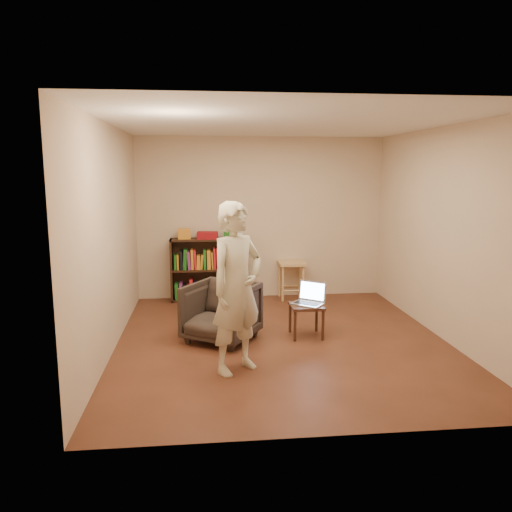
{
  "coord_description": "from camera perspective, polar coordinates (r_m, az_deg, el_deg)",
  "views": [
    {
      "loc": [
        -0.94,
        -5.8,
        2.07
      ],
      "look_at": [
        -0.28,
        0.35,
        1.0
      ],
      "focal_mm": 35.0,
      "sensor_mm": 36.0,
      "label": 1
    }
  ],
  "objects": [
    {
      "name": "wall_right",
      "position": [
        6.55,
        20.65,
        2.4
      ],
      "size": [
        0.0,
        4.5,
        4.5
      ],
      "primitive_type": "plane",
      "rotation": [
        1.57,
        0.0,
        -1.57
      ],
      "color": "#BEAB90",
      "rests_on": "floor"
    },
    {
      "name": "stool",
      "position": [
        8.11,
        4.07,
        -1.48
      ],
      "size": [
        0.42,
        0.42,
        0.61
      ],
      "color": "tan",
      "rests_on": "floor"
    },
    {
      "name": "armchair",
      "position": [
        6.15,
        -4.0,
        -6.4
      ],
      "size": [
        1.07,
        1.08,
        0.72
      ],
      "primitive_type": "imported",
      "rotation": [
        0.0,
        0.0,
        -0.56
      ],
      "color": "#2E241F",
      "rests_on": "floor"
    },
    {
      "name": "box_yellow",
      "position": [
        7.94,
        -8.21,
        2.52
      ],
      "size": [
        0.2,
        0.15,
        0.16
      ],
      "primitive_type": "cube",
      "rotation": [
        0.0,
        0.0,
        0.06
      ],
      "color": "orange",
      "rests_on": "bookshelf"
    },
    {
      "name": "wall_left",
      "position": [
        5.95,
        -16.33,
        1.95
      ],
      "size": [
        0.0,
        4.5,
        4.5
      ],
      "primitive_type": "plane",
      "rotation": [
        1.57,
        0.0,
        1.57
      ],
      "color": "#BEAB90",
      "rests_on": "floor"
    },
    {
      "name": "bookshelf",
      "position": [
        8.06,
        -5.43,
        -1.94
      ],
      "size": [
        1.2,
        0.3,
        1.0
      ],
      "color": "black",
      "rests_on": "floor"
    },
    {
      "name": "red_cloth",
      "position": [
        7.93,
        -5.58,
        2.37
      ],
      "size": [
        0.34,
        0.26,
        0.11
      ],
      "primitive_type": "cube",
      "rotation": [
        0.0,
        0.0,
        -0.08
      ],
      "color": "maroon",
      "rests_on": "bookshelf"
    },
    {
      "name": "box_green",
      "position": [
        7.97,
        -3.14,
        2.51
      ],
      "size": [
        0.16,
        0.16,
        0.13
      ],
      "primitive_type": "cube",
      "rotation": [
        0.0,
        0.0,
        -0.26
      ],
      "color": "#1B661C",
      "rests_on": "bookshelf"
    },
    {
      "name": "side_table",
      "position": [
        6.32,
        5.77,
        -6.15
      ],
      "size": [
        0.4,
        0.4,
        0.41
      ],
      "color": "#331811",
      "rests_on": "floor"
    },
    {
      "name": "box_white",
      "position": [
        7.95,
        -1.92,
        2.33
      ],
      "size": [
        0.1,
        0.1,
        0.08
      ],
      "primitive_type": "cube",
      "rotation": [
        0.0,
        0.0,
        -0.02
      ],
      "color": "white",
      "rests_on": "bookshelf"
    },
    {
      "name": "person",
      "position": [
        5.1,
        -2.21,
        -3.69
      ],
      "size": [
        0.77,
        0.73,
        1.77
      ],
      "primitive_type": "imported",
      "rotation": [
        0.0,
        0.0,
        0.66
      ],
      "color": "beige",
      "rests_on": "floor"
    },
    {
      "name": "laptop",
      "position": [
        6.32,
        6.09,
        -4.91
      ],
      "size": [
        0.47,
        0.46,
        0.28
      ],
      "rotation": [
        0.0,
        0.0,
        -0.66
      ],
      "color": "#BBBBC0",
      "rests_on": "side_table"
    },
    {
      "name": "ceiling",
      "position": [
        5.9,
        3.19,
        14.92
      ],
      "size": [
        4.5,
        4.5,
        0.0
      ],
      "primitive_type": "plane",
      "color": "white",
      "rests_on": "wall_back"
    },
    {
      "name": "wall_back",
      "position": [
        8.14,
        0.56,
        4.35
      ],
      "size": [
        4.0,
        0.0,
        4.0
      ],
      "primitive_type": "plane",
      "rotation": [
        1.57,
        0.0,
        0.0
      ],
      "color": "#BEAB90",
      "rests_on": "floor"
    },
    {
      "name": "floor",
      "position": [
        6.23,
        2.97,
        -9.65
      ],
      "size": [
        4.5,
        4.5,
        0.0
      ],
      "primitive_type": "plane",
      "color": "#452316",
      "rests_on": "ground"
    }
  ]
}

